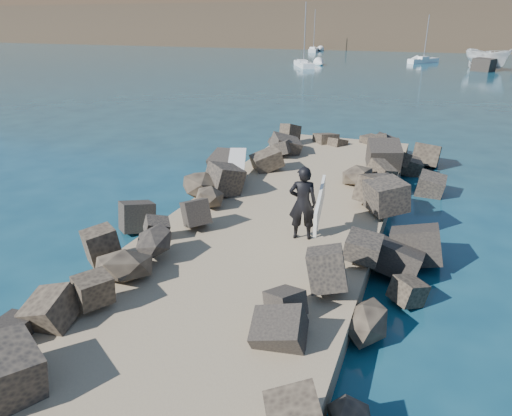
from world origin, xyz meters
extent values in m
plane|color=#0F384C|center=(0.00, 0.00, 0.00)|extent=(800.00, 800.00, 0.00)
cube|color=#8C7759|center=(0.00, -2.00, 0.30)|extent=(6.00, 26.00, 0.60)
cube|color=black|center=(-2.90, -1.50, 0.50)|extent=(2.60, 22.00, 1.00)
cube|color=black|center=(2.90, -1.50, 0.50)|extent=(2.60, 22.00, 1.00)
cube|color=silver|center=(-2.47, 3.35, 1.04)|extent=(1.42, 2.52, 0.08)
imported|color=silver|center=(9.25, 57.17, 1.35)|extent=(6.57, 7.00, 2.70)
imported|color=black|center=(1.09, -0.47, 1.59)|extent=(0.82, 0.65, 1.99)
cube|color=white|center=(1.54, -0.47, 1.65)|extent=(0.46, 2.45, 0.78)
cube|color=white|center=(1.20, 64.66, 0.25)|extent=(4.35, 5.13, 0.80)
cylinder|color=gray|center=(1.20, 64.66, 3.64)|extent=(0.12, 0.12, 6.09)
cube|color=white|center=(1.20, 64.13, 0.75)|extent=(1.65, 1.77, 0.44)
cube|color=white|center=(-20.76, 83.75, 0.25)|extent=(2.53, 6.79, 0.80)
cylinder|color=gray|center=(-20.76, 83.75, 4.25)|extent=(0.12, 0.12, 7.31)
cube|color=white|center=(-20.76, 82.97, 0.75)|extent=(1.35, 2.01, 0.44)
cube|color=white|center=(-13.86, 52.29, 0.25)|extent=(4.51, 6.83, 0.80)
cylinder|color=gray|center=(-13.86, 52.29, 4.39)|extent=(0.12, 0.12, 7.59)
cube|color=white|center=(-13.86, 51.56, 0.75)|extent=(1.87, 2.22, 0.44)
camera|label=1|loc=(3.97, -11.12, 6.00)|focal=32.00mm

